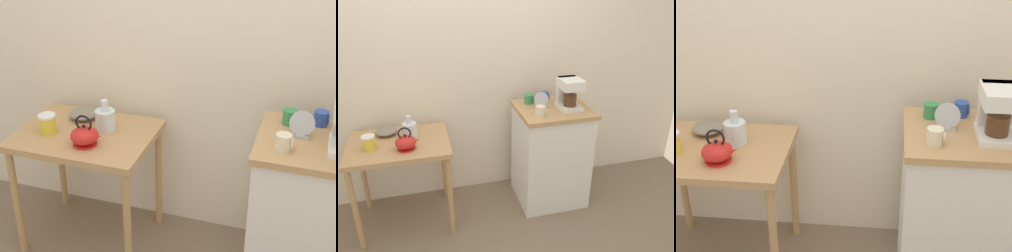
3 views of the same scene
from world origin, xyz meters
TOP-DOWN VIEW (x-y plane):
  - ground_plane at (0.00, 0.00)m, footprint 8.00×8.00m
  - back_wall at (0.10, 0.38)m, footprint 4.40×0.10m
  - wooden_table at (-0.61, -0.04)m, footprint 0.79×0.61m
  - kitchen_counter at (0.69, -0.05)m, footprint 0.63×0.56m
  - bowl_stoneware at (-0.71, 0.13)m, footprint 0.18×0.18m
  - teakettle at (-0.55, -0.17)m, footprint 0.19×0.16m
  - glass_carafe_vase at (-0.52, 0.03)m, footprint 0.12×0.12m
  - canister_enamel at (-0.82, -0.11)m, footprint 0.10×0.10m
  - mug_blue at (0.68, 0.14)m, footprint 0.08×0.07m
  - mug_small_cream at (0.52, -0.19)m, footprint 0.09×0.08m
  - mug_tall_green at (0.52, 0.11)m, footprint 0.08×0.08m
  - table_clock at (0.59, -0.02)m, footprint 0.13×0.06m

SIDE VIEW (x-z plane):
  - ground_plane at x=0.00m, z-range 0.00..0.00m
  - kitchen_counter at x=0.69m, z-range 0.00..0.93m
  - wooden_table at x=-0.61m, z-range 0.28..1.04m
  - bowl_stoneware at x=-0.71m, z-range 0.76..0.82m
  - teakettle at x=-0.55m, z-range 0.73..0.91m
  - canister_enamel at x=-0.82m, z-range 0.76..0.88m
  - glass_carafe_vase at x=-0.52m, z-range 0.73..0.92m
  - mug_tall_green at x=0.52m, z-range 0.93..1.01m
  - mug_blue at x=0.68m, z-range 0.93..1.01m
  - mug_small_cream at x=0.52m, z-range 0.93..1.01m
  - table_clock at x=0.59m, z-range 0.92..1.06m
  - back_wall at x=0.10m, z-range 0.00..2.80m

